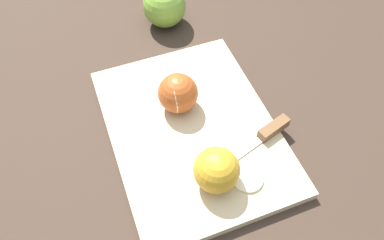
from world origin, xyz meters
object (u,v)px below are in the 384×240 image
(apple_whole, at_px, (164,6))
(knife, at_px, (270,131))
(apple_half_right, at_px, (217,170))
(apple_half_left, at_px, (176,94))

(apple_whole, bearing_deg, knife, 4.10)
(apple_half_right, bearing_deg, knife, 133.86)
(apple_half_left, xyz_separation_m, apple_half_right, (0.16, -0.01, 0.00))
(apple_half_right, xyz_separation_m, knife, (-0.03, 0.12, -0.03))
(knife, height_order, apple_whole, apple_whole)
(apple_half_left, height_order, apple_whole, apple_whole)
(apple_half_right, height_order, apple_whole, apple_whole)
(apple_half_left, relative_size, apple_whole, 0.67)
(apple_half_left, distance_m, knife, 0.17)
(apple_half_right, relative_size, apple_whole, 0.68)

